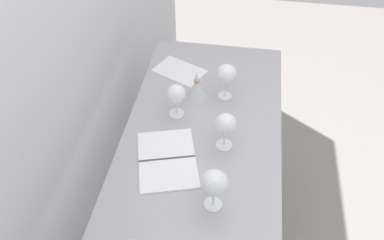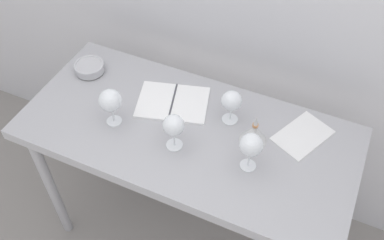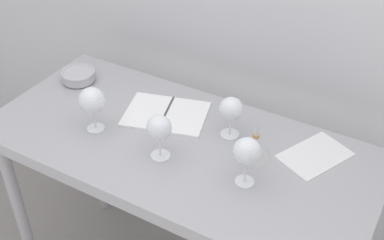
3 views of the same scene
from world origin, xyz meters
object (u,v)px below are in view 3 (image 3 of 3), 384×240
wine_glass_near_center (159,129)px  open_notebook (166,114)px  wine_glass_far_right (231,110)px  wine_glass_near_left (92,101)px  tasting_sheet_upper (315,155)px  wine_glass_near_right (247,153)px  tasting_bowl (78,76)px  decanter_funnel (255,147)px

wine_glass_near_center → open_notebook: wine_glass_near_center is taller
wine_glass_near_center → wine_glass_far_right: 0.27m
wine_glass_near_center → wine_glass_near_left: bearing=177.9°
wine_glass_near_left → tasting_sheet_upper: size_ratio=0.74×
wine_glass_near_left → tasting_sheet_upper: (0.74, 0.25, -0.12)m
wine_glass_near_right → tasting_bowl: wine_glass_near_right is taller
decanter_funnel → open_notebook: bearing=171.6°
wine_glass_near_center → tasting_sheet_upper: size_ratio=0.70×
decanter_funnel → tasting_sheet_upper: bearing=31.9°
wine_glass_near_right → wine_glass_near_left: (-0.59, -0.02, -0.00)m
wine_glass_far_right → open_notebook: wine_glass_far_right is taller
open_notebook → tasting_bowl: tasting_bowl is taller
wine_glass_near_center → wine_glass_far_right: size_ratio=1.05×
wine_glass_near_center → open_notebook: 0.26m
wine_glass_near_right → wine_glass_far_right: wine_glass_near_right is taller
wine_glass_far_right → decanter_funnel: wine_glass_far_right is taller
open_notebook → decanter_funnel: bearing=-24.4°
wine_glass_near_right → tasting_sheet_upper: wine_glass_near_right is taller
wine_glass_near_center → decanter_funnel: 0.33m
wine_glass_near_right → wine_glass_near_center: (-0.30, -0.03, -0.01)m
tasting_bowl → open_notebook: bearing=-2.9°
wine_glass_far_right → decanter_funnel: 0.16m
wine_glass_near_right → tasting_sheet_upper: (0.15, 0.24, -0.12)m
tasting_sheet_upper → wine_glass_near_center: bearing=-124.9°
wine_glass_near_center → wine_glass_near_left: 0.29m
wine_glass_far_right → tasting_bowl: 0.71m
wine_glass_near_left → wine_glass_far_right: size_ratio=1.11×
tasting_sheet_upper → decanter_funnel: decanter_funnel is taller
wine_glass_near_center → decanter_funnel: (0.28, 0.15, -0.07)m
wine_glass_near_right → wine_glass_far_right: 0.25m
wine_glass_near_left → decanter_funnel: size_ratio=1.23×
open_notebook → decanter_funnel: decanter_funnel is taller
tasting_sheet_upper → tasting_bowl: 1.01m
wine_glass_near_left → tasting_bowl: wine_glass_near_left is taller
tasting_bowl → wine_glass_far_right: bearing=-1.0°
wine_glass_near_left → wine_glass_far_right: bearing=25.7°
wine_glass_far_right → open_notebook: (-0.26, -0.01, -0.11)m
wine_glass_far_right → tasting_bowl: size_ratio=1.11×
open_notebook → wine_glass_near_center: bearing=-78.3°
wine_glass_near_right → wine_glass_near_left: bearing=-178.5°
wine_glass_near_center → wine_glass_far_right: wine_glass_near_center is taller
tasting_sheet_upper → decanter_funnel: size_ratio=1.67×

